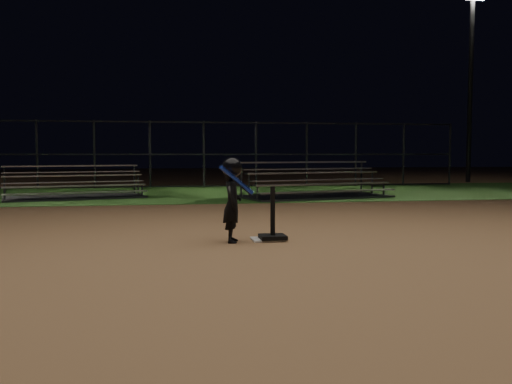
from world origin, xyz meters
The scene contains 9 objects.
ground centered at (0.00, 0.00, 0.00)m, with size 80.00×80.00×0.00m, color #976B44.
grass_strip centered at (0.00, 10.00, 0.01)m, with size 60.00×8.00×0.01m, color #244D18.
home_plate centered at (0.00, 0.00, 0.01)m, with size 0.45×0.45×0.02m, color beige.
batting_tee centered at (0.08, -0.05, 0.17)m, with size 0.38×0.38×0.78m.
child_batter centered at (-0.53, -0.11, 0.66)m, with size 0.53×0.54×1.24m.
bleacher_left centered at (-4.04, 8.50, 0.19)m, with size 4.17×2.77×0.94m.
bleacher_right centered at (2.82, 7.60, 0.22)m, with size 4.63×3.03×1.04m.
backstop_fence centered at (0.00, 13.00, 1.25)m, with size 20.08×0.08×2.50m.
light_pole_right centered at (12.00, 14.94, 4.95)m, with size 0.90×0.53×8.30m.
Camera 1 is at (-1.51, -8.07, 1.29)m, focal length 39.04 mm.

